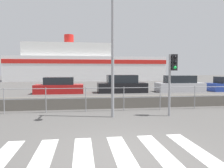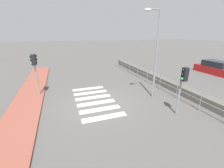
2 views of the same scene
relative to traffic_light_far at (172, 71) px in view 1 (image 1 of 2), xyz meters
The scene contains 10 objects.
ground_plane 5.03m from the traffic_light_far, 125.44° to the right, with size 160.00×160.00×0.00m, color #565451.
crosswalk 5.39m from the traffic_light_far, 131.21° to the right, with size 4.95×2.40×0.01m.
seawall 3.93m from the traffic_light_far, 138.81° to the left, with size 22.23×0.55×0.60m.
harbor_fence 3.29m from the traffic_light_far, 151.17° to the left, with size 20.04×0.04×1.16m.
traffic_light_far is the anchor object (origin of this frame).
streetlamp 2.98m from the traffic_light_far, behind, with size 0.32×1.11×5.61m.
ferry_boat 34.41m from the traffic_light_far, 95.66° to the left, with size 28.92×8.27×8.77m.
parked_car_red 11.67m from the traffic_light_far, 119.37° to the left, with size 4.04×1.72×1.37m.
parked_car_black 10.19m from the traffic_light_far, 91.61° to the left, with size 4.27×1.81×1.55m.
parked_car_silver 11.39m from the traffic_light_far, 63.28° to the left, with size 4.24×1.80×1.48m.
Camera 1 is at (-1.09, -4.98, 1.94)m, focal length 35.00 mm.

